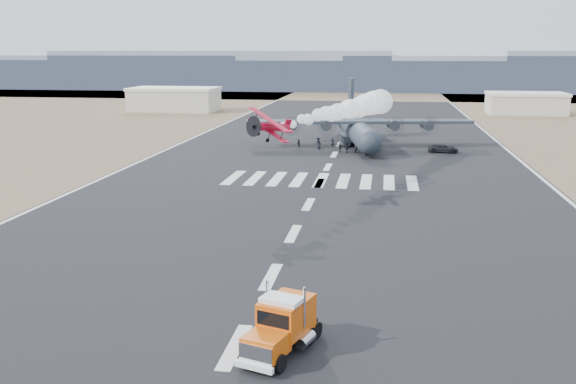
% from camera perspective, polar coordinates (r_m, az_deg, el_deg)
% --- Properties ---
extents(ground, '(500.00, 500.00, 0.00)m').
position_cam_1_polar(ground, '(38.63, -4.75, -13.54)').
color(ground, black).
rests_on(ground, ground).
extents(scrub_far, '(500.00, 80.00, 0.00)m').
position_cam_1_polar(scrub_far, '(264.42, 6.93, 8.67)').
color(scrub_far, olive).
rests_on(scrub_far, ground).
extents(runway_markings, '(60.00, 260.00, 0.01)m').
position_cam_1_polar(runway_markings, '(95.61, 3.56, 2.23)').
color(runway_markings, silver).
rests_on(runway_markings, ground).
extents(ridge_seg_b, '(150.00, 50.00, 15.00)m').
position_cam_1_polar(ridge_seg_b, '(324.81, -16.82, 10.25)').
color(ridge_seg_b, gray).
rests_on(ridge_seg_b, ground).
extents(ridge_seg_c, '(150.00, 50.00, 17.00)m').
position_cam_1_polar(ridge_seg_c, '(302.87, -5.44, 10.78)').
color(ridge_seg_c, gray).
rests_on(ridge_seg_c, ground).
extents(ridge_seg_d, '(150.00, 50.00, 13.00)m').
position_cam_1_polar(ridge_seg_d, '(294.05, 7.16, 10.30)').
color(ridge_seg_d, gray).
rests_on(ridge_seg_d, ground).
extents(ridge_seg_e, '(150.00, 50.00, 15.00)m').
position_cam_1_polar(ridge_seg_e, '(299.32, 19.89, 9.90)').
color(ridge_seg_e, gray).
rests_on(ridge_seg_e, ground).
extents(hangar_left, '(24.50, 14.50, 6.70)m').
position_cam_1_polar(hangar_left, '(189.12, -10.05, 8.15)').
color(hangar_left, '#B1AC9D').
rests_on(hangar_left, ground).
extents(hangar_right, '(20.50, 12.50, 5.90)m').
position_cam_1_polar(hangar_right, '(188.09, 20.38, 7.42)').
color(hangar_right, '#B1AC9D').
rests_on(hangar_right, ground).
extents(semi_truck, '(4.23, 7.45, 3.28)m').
position_cam_1_polar(semi_truck, '(37.40, -0.50, -11.68)').
color(semi_truck, black).
rests_on(semi_truck, ground).
extents(aerobatic_biplane, '(5.75, 5.73, 3.54)m').
position_cam_1_polar(aerobatic_biplane, '(68.53, -1.58, 5.81)').
color(aerobatic_biplane, red).
extents(smoke_trail, '(12.46, 33.90, 3.86)m').
position_cam_1_polar(smoke_trail, '(94.80, 6.72, 7.72)').
color(smoke_trail, white).
extents(transport_aircraft, '(40.44, 33.14, 11.69)m').
position_cam_1_polar(transport_aircraft, '(118.17, 6.20, 5.61)').
color(transport_aircraft, '#202930').
rests_on(transport_aircraft, ground).
extents(support_vehicle, '(5.13, 2.40, 1.42)m').
position_cam_1_polar(support_vehicle, '(112.21, 13.61, 3.78)').
color(support_vehicle, black).
rests_on(support_vehicle, ground).
extents(crew_a, '(0.75, 0.67, 1.71)m').
position_cam_1_polar(crew_a, '(115.27, 3.99, 4.40)').
color(crew_a, black).
rests_on(crew_a, ground).
extents(crew_b, '(0.88, 0.70, 1.58)m').
position_cam_1_polar(crew_b, '(114.41, 0.93, 4.33)').
color(crew_b, black).
rests_on(crew_b, ground).
extents(crew_c, '(1.13, 0.60, 1.69)m').
position_cam_1_polar(crew_c, '(115.55, 2.71, 4.43)').
color(crew_c, black).
rests_on(crew_c, ground).
extents(crew_d, '(1.08, 1.03, 1.68)m').
position_cam_1_polar(crew_d, '(109.97, 4.66, 3.99)').
color(crew_d, black).
rests_on(crew_d, ground).
extents(crew_e, '(0.77, 0.49, 1.55)m').
position_cam_1_polar(crew_e, '(113.26, 2.74, 4.23)').
color(crew_e, black).
rests_on(crew_e, ground).
extents(crew_f, '(0.61, 1.68, 1.79)m').
position_cam_1_polar(crew_f, '(109.48, 5.27, 3.97)').
color(crew_f, black).
rests_on(crew_f, ground).
extents(crew_g, '(0.74, 0.72, 1.56)m').
position_cam_1_polar(crew_g, '(109.36, 6.03, 3.88)').
color(crew_g, black).
rests_on(crew_g, ground).
extents(crew_h, '(0.89, 0.90, 1.61)m').
position_cam_1_polar(crew_h, '(109.65, 7.08, 3.89)').
color(crew_h, black).
rests_on(crew_h, ground).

